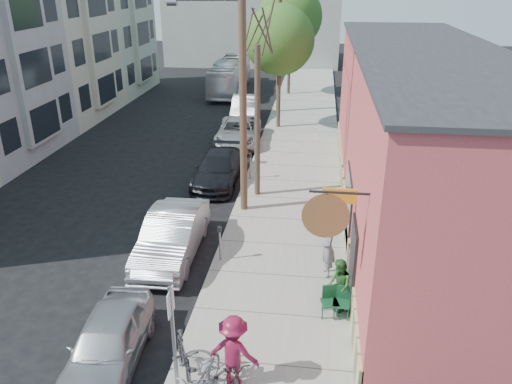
# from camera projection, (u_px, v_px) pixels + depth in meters

# --- Properties ---
(ground) EXTENTS (120.00, 120.00, 0.00)m
(ground) POSITION_uv_depth(u_px,v_px,m) (150.00, 270.00, 16.48)
(ground) COLOR black
(sidewalk) EXTENTS (4.50, 58.00, 0.15)m
(sidewalk) POSITION_uv_depth(u_px,v_px,m) (296.00, 160.00, 25.95)
(sidewalk) COLOR #98978C
(sidewalk) RESTS_ON ground
(cafe_building) EXTENTS (6.60, 20.20, 6.61)m
(cafe_building) POSITION_uv_depth(u_px,v_px,m) (417.00, 139.00, 18.65)
(cafe_building) COLOR #BC454A
(cafe_building) RESTS_ON ground
(apartment_row) EXTENTS (6.30, 32.00, 9.00)m
(apartment_row) POSITION_uv_depth(u_px,v_px,m) (22.00, 58.00, 28.76)
(apartment_row) COLOR #ACB79B
(apartment_row) RESTS_ON ground
(end_cap_building) EXTENTS (18.00, 8.00, 12.00)m
(end_cap_building) POSITION_uv_depth(u_px,v_px,m) (254.00, 5.00, 52.47)
(end_cap_building) COLOR #9B9B96
(end_cap_building) RESTS_ON ground
(sign_post) EXTENTS (0.07, 0.45, 2.80)m
(sign_post) POSITION_uv_depth(u_px,v_px,m) (173.00, 330.00, 10.90)
(sign_post) COLOR slate
(sign_post) RESTS_ON sidewalk
(parking_meter_near) EXTENTS (0.14, 0.14, 1.24)m
(parking_meter_near) POSITION_uv_depth(u_px,v_px,m) (220.00, 238.00, 16.45)
(parking_meter_near) COLOR slate
(parking_meter_near) RESTS_ON sidewalk
(parking_meter_far) EXTENTS (0.14, 0.14, 1.24)m
(parking_meter_far) POSITION_uv_depth(u_px,v_px,m) (250.00, 162.00, 23.12)
(parking_meter_far) COLOR slate
(parking_meter_far) RESTS_ON sidewalk
(utility_pole_near) EXTENTS (3.57, 0.28, 10.00)m
(utility_pole_near) POSITION_uv_depth(u_px,v_px,m) (241.00, 79.00, 18.33)
(utility_pole_near) COLOR #503A28
(utility_pole_near) RESTS_ON sidewalk
(utility_pole_far) EXTENTS (1.80, 0.28, 10.00)m
(utility_pole_far) POSITION_uv_depth(u_px,v_px,m) (279.00, 34.00, 32.90)
(utility_pole_far) COLOR #503A28
(utility_pole_far) RESTS_ON sidewalk
(tree_bare) EXTENTS (0.24, 0.24, 6.32)m
(tree_bare) POSITION_uv_depth(u_px,v_px,m) (257.00, 124.00, 20.52)
(tree_bare) COLOR #44392C
(tree_bare) RESTS_ON sidewalk
(tree_leafy_mid) EXTENTS (4.12, 4.12, 7.32)m
(tree_leafy_mid) POSITION_uv_depth(u_px,v_px,m) (280.00, 40.00, 29.31)
(tree_leafy_mid) COLOR #44392C
(tree_leafy_mid) RESTS_ON sidewalk
(tree_leafy_far) EXTENTS (4.83, 4.83, 8.26)m
(tree_leafy_far) POSITION_uv_depth(u_px,v_px,m) (290.00, 17.00, 37.80)
(tree_leafy_far) COLOR #44392C
(tree_leafy_far) RESTS_ON sidewalk
(patio_chair_a) EXTENTS (0.55, 0.55, 0.88)m
(patio_chair_a) POSITION_uv_depth(u_px,v_px,m) (341.00, 303.00, 13.84)
(patio_chair_a) COLOR #124125
(patio_chair_a) RESTS_ON sidewalk
(patio_chair_b) EXTENTS (0.61, 0.61, 0.88)m
(patio_chair_b) POSITION_uv_depth(u_px,v_px,m) (330.00, 302.00, 13.85)
(patio_chair_b) COLOR #124125
(patio_chair_b) RESTS_ON sidewalk
(patron_grey) EXTENTS (0.52, 0.74, 1.93)m
(patron_grey) POSITION_uv_depth(u_px,v_px,m) (328.00, 248.00, 15.56)
(patron_grey) COLOR gray
(patron_grey) RESTS_ON sidewalk
(patron_green) EXTENTS (0.77, 0.90, 1.59)m
(patron_green) POSITION_uv_depth(u_px,v_px,m) (339.00, 285.00, 14.00)
(patron_green) COLOR #2A6829
(patron_green) RESTS_ON sidewalk
(cyclist) EXTENTS (1.30, 0.89, 1.85)m
(cyclist) POSITION_uv_depth(u_px,v_px,m) (234.00, 351.00, 11.36)
(cyclist) COLOR maroon
(cyclist) RESTS_ON sidewalk
(cyclist_bike) EXTENTS (1.11, 1.84, 0.91)m
(cyclist_bike) POSITION_uv_depth(u_px,v_px,m) (234.00, 367.00, 11.55)
(cyclist_bike) COLOR black
(cyclist_bike) RESTS_ON sidewalk
(parked_bike_a) EXTENTS (1.32, 1.98, 1.16)m
(parked_bike_a) POSITION_uv_depth(u_px,v_px,m) (184.00, 360.00, 11.59)
(parked_bike_a) COLOR black
(parked_bike_a) RESTS_ON sidewalk
(parked_bike_b) EXTENTS (1.04, 2.12, 1.07)m
(parked_bike_b) POSITION_uv_depth(u_px,v_px,m) (203.00, 382.00, 11.03)
(parked_bike_b) COLOR slate
(parked_bike_b) RESTS_ON sidewalk
(car_0) EXTENTS (1.90, 4.12, 1.37)m
(car_0) POSITION_uv_depth(u_px,v_px,m) (108.00, 342.00, 12.22)
(car_0) COLOR #A0A3A8
(car_0) RESTS_ON ground
(car_1) EXTENTS (1.78, 4.86, 1.59)m
(car_1) POSITION_uv_depth(u_px,v_px,m) (172.00, 236.00, 16.96)
(car_1) COLOR #B0B4B8
(car_1) RESTS_ON ground
(car_2) EXTENTS (1.99, 4.76, 1.38)m
(car_2) POSITION_uv_depth(u_px,v_px,m) (218.00, 169.00, 23.05)
(car_2) COLOR black
(car_2) RESTS_ON ground
(car_3) EXTENTS (2.63, 5.22, 1.42)m
(car_3) POSITION_uv_depth(u_px,v_px,m) (238.00, 132.00, 28.41)
(car_3) COLOR #9CA1A4
(car_3) RESTS_ON ground
(car_4) EXTENTS (1.98, 4.72, 1.52)m
(car_4) POSITION_uv_depth(u_px,v_px,m) (245.00, 108.00, 33.30)
(car_4) COLOR #B8B9C1
(car_4) RESTS_ON ground
(bus) EXTENTS (2.35, 9.46, 2.63)m
(bus) POSITION_uv_depth(u_px,v_px,m) (230.00, 76.00, 40.80)
(bus) COLOR white
(bus) RESTS_ON ground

